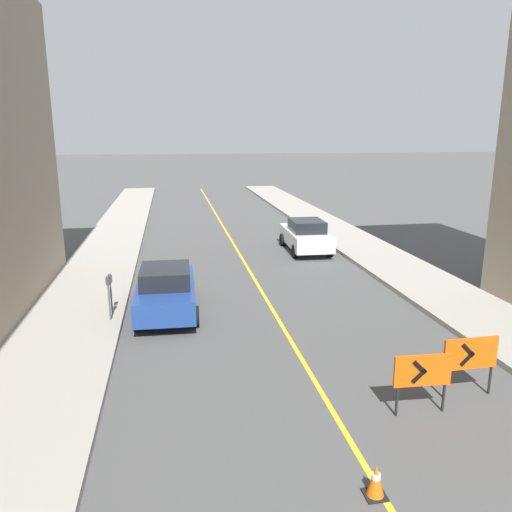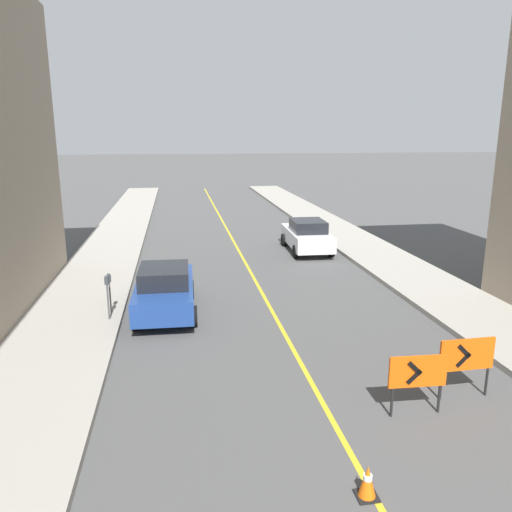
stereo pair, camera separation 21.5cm
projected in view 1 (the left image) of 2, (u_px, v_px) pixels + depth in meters
name	position (u px, v px, depth m)	size (l,w,h in m)	color
lane_stripe	(235.00, 247.00, 25.61)	(0.12, 56.79, 0.01)	gold
sidewalk_left	(109.00, 250.00, 24.56)	(3.04, 56.79, 0.17)	#9E998E
sidewalk_right	(352.00, 241.00, 26.62)	(3.04, 56.79, 0.17)	#9E998E
traffic_cone_third	(376.00, 481.00, 7.97)	(0.35, 0.35, 0.57)	black
arrow_barricade_primary	(422.00, 373.00, 10.18)	(1.22, 0.11, 1.31)	#EF560C
arrow_barricade_secondary	(470.00, 355.00, 10.86)	(1.28, 0.10, 1.38)	#EF560C
parked_car_curb_near	(166.00, 290.00, 15.99)	(1.94, 4.34, 1.59)	navy
parked_car_curb_mid	(306.00, 235.00, 24.54)	(1.95, 4.35, 1.59)	silver
parking_meter_near_curb	(108.00, 289.00, 14.92)	(0.12, 0.11, 1.39)	#4C4C51
parking_meter_far_curb	(110.00, 286.00, 15.41)	(0.12, 0.11, 1.31)	#4C4C51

